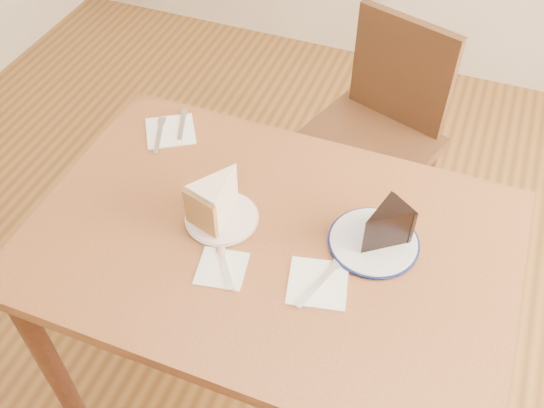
% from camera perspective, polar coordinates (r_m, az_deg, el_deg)
% --- Properties ---
extents(ground, '(4.00, 4.00, 0.00)m').
position_cam_1_polar(ground, '(2.14, -0.15, -16.11)').
color(ground, '#4D3014').
rests_on(ground, ground).
extents(table, '(1.20, 0.80, 0.75)m').
position_cam_1_polar(table, '(1.58, -0.19, -5.49)').
color(table, '#522C16').
rests_on(table, ground).
extents(chair_far, '(0.56, 0.56, 0.89)m').
position_cam_1_polar(chair_far, '(2.19, 9.47, 6.40)').
color(chair_far, black).
rests_on(chair_far, ground).
extents(plate_cream, '(0.18, 0.18, 0.01)m').
position_cam_1_polar(plate_cream, '(1.54, -4.73, -1.34)').
color(plate_cream, silver).
rests_on(plate_cream, table).
extents(plate_navy, '(0.21, 0.21, 0.01)m').
position_cam_1_polar(plate_navy, '(1.51, 9.52, -3.56)').
color(plate_navy, white).
rests_on(plate_navy, table).
extents(carrot_cake, '(0.13, 0.16, 0.11)m').
position_cam_1_polar(carrot_cake, '(1.51, -4.92, 0.65)').
color(carrot_cake, beige).
rests_on(carrot_cake, plate_cream).
extents(chocolate_cake, '(0.13, 0.14, 0.10)m').
position_cam_1_polar(chocolate_cake, '(1.46, 10.25, -2.35)').
color(chocolate_cake, black).
rests_on(chocolate_cake, plate_navy).
extents(napkin_cream, '(0.13, 0.13, 0.00)m').
position_cam_1_polar(napkin_cream, '(1.45, -4.76, -6.07)').
color(napkin_cream, white).
rests_on(napkin_cream, table).
extents(napkin_navy, '(0.16, 0.16, 0.00)m').
position_cam_1_polar(napkin_navy, '(1.42, 4.33, -7.43)').
color(napkin_navy, white).
rests_on(napkin_navy, table).
extents(napkin_spare, '(0.19, 0.19, 0.00)m').
position_cam_1_polar(napkin_spare, '(1.81, -9.54, 6.79)').
color(napkin_spare, white).
rests_on(napkin_spare, table).
extents(fork_cream, '(0.09, 0.12, 0.00)m').
position_cam_1_polar(fork_cream, '(1.45, -4.45, -5.85)').
color(fork_cream, silver).
rests_on(fork_cream, napkin_cream).
extents(knife_navy, '(0.07, 0.17, 0.00)m').
position_cam_1_polar(knife_navy, '(1.42, 4.49, -7.41)').
color(knife_navy, white).
rests_on(knife_navy, napkin_navy).
extents(fork_spare, '(0.06, 0.14, 0.00)m').
position_cam_1_polar(fork_spare, '(1.82, -8.46, 7.42)').
color(fork_spare, silver).
rests_on(fork_spare, napkin_spare).
extents(knife_spare, '(0.07, 0.15, 0.00)m').
position_cam_1_polar(knife_spare, '(1.79, -10.59, 6.33)').
color(knife_spare, silver).
rests_on(knife_spare, napkin_spare).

